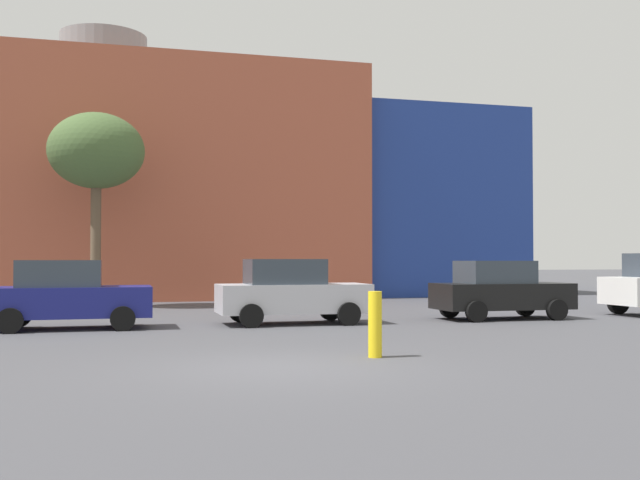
{
  "coord_description": "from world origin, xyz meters",
  "views": [
    {
      "loc": [
        -2.5,
        -11.63,
        1.7
      ],
      "look_at": [
        2.75,
        7.67,
        2.22
      ],
      "focal_mm": 42.13,
      "sensor_mm": 36.0,
      "label": 1
    }
  ],
  "objects_px": {
    "parked_car_3": "(500,290)",
    "bare_tree_0": "(96,152)",
    "parked_car_1": "(67,295)",
    "parked_car_2": "(291,292)",
    "bollard_yellow_0": "(375,324)"
  },
  "relations": [
    {
      "from": "parked_car_2",
      "to": "bare_tree_0",
      "type": "bearing_deg",
      "value": 121.3
    },
    {
      "from": "parked_car_3",
      "to": "bare_tree_0",
      "type": "xyz_separation_m",
      "value": [
        -11.32,
        8.51,
        4.7
      ]
    },
    {
      "from": "bare_tree_0",
      "to": "bollard_yellow_0",
      "type": "height_order",
      "value": "bare_tree_0"
    },
    {
      "from": "parked_car_2",
      "to": "bare_tree_0",
      "type": "distance_m",
      "value": 11.0
    },
    {
      "from": "parked_car_1",
      "to": "bollard_yellow_0",
      "type": "relative_size",
      "value": 3.39
    },
    {
      "from": "bollard_yellow_0",
      "to": "parked_car_2",
      "type": "bearing_deg",
      "value": 89.12
    },
    {
      "from": "bare_tree_0",
      "to": "bollard_yellow_0",
      "type": "relative_size",
      "value": 6.06
    },
    {
      "from": "parked_car_1",
      "to": "bollard_yellow_0",
      "type": "bearing_deg",
      "value": -51.73
    },
    {
      "from": "parked_car_3",
      "to": "bollard_yellow_0",
      "type": "bearing_deg",
      "value": -131.8
    },
    {
      "from": "parked_car_3",
      "to": "parked_car_1",
      "type": "bearing_deg",
      "value": 180.0
    },
    {
      "from": "parked_car_1",
      "to": "parked_car_2",
      "type": "distance_m",
      "value": 5.62
    },
    {
      "from": "parked_car_2",
      "to": "bollard_yellow_0",
      "type": "xyz_separation_m",
      "value": [
        -0.11,
        -6.99,
        -0.28
      ]
    },
    {
      "from": "parked_car_2",
      "to": "parked_car_3",
      "type": "bearing_deg",
      "value": -0.0
    },
    {
      "from": "parked_car_2",
      "to": "bollard_yellow_0",
      "type": "relative_size",
      "value": 3.45
    },
    {
      "from": "parked_car_1",
      "to": "bare_tree_0",
      "type": "height_order",
      "value": "bare_tree_0"
    }
  ]
}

